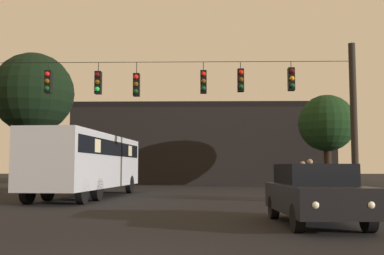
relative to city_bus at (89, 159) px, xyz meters
name	(u,v)px	position (x,y,z in m)	size (l,w,h in m)	color
ground_plane	(182,190)	(4.17, 8.23, -1.87)	(168.00, 168.00, 0.00)	black
overhead_signal_span	(170,107)	(4.16, -3.44, 2.07)	(15.41, 0.44, 6.58)	black
city_bus	(89,159)	(0.00, 0.00, 0.00)	(3.32, 11.16, 3.00)	#B7BCC6
car_near_right	(315,193)	(8.34, -10.63, -1.07)	(1.93, 4.38, 1.52)	black
pedestrian_crossing_left	(292,179)	(9.64, -0.86, -0.97)	(0.33, 0.41, 1.60)	black
pedestrian_crossing_center	(303,178)	(9.96, -1.74, -0.89)	(0.28, 0.39, 1.72)	black
pedestrian_crossing_right	(310,178)	(9.97, -3.09, -0.84)	(0.33, 0.41, 1.79)	black
corner_building	(203,146)	(5.57, 24.03, 1.71)	(22.96, 13.64, 7.15)	black
tree_left_silhouette	(33,93)	(-6.19, 9.15, 4.71)	(5.57, 5.57, 9.38)	black
tree_behind_building	(327,124)	(14.59, 11.37, 2.77)	(4.11, 4.11, 6.73)	black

